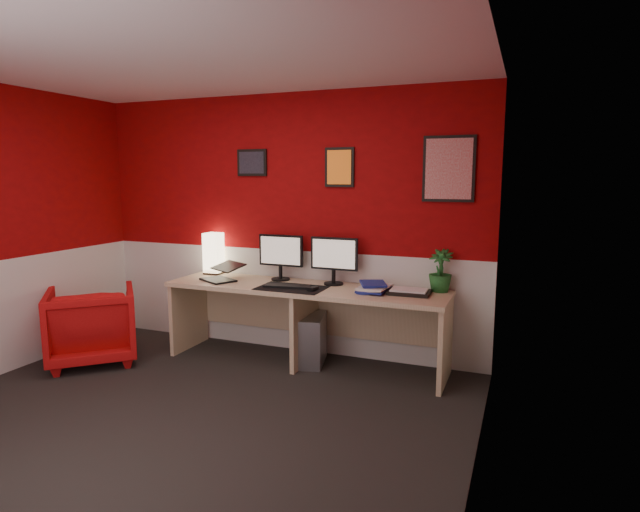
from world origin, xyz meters
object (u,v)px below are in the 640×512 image
Objects in this scene: potted_plant at (440,271)px; monitor_left at (280,250)px; pc_tower at (313,339)px; armchair at (92,325)px; desk at (305,325)px; shoji_lamp at (214,254)px; laptop at (218,270)px; zen_tray at (409,292)px; monitor_right at (334,253)px.

monitor_left is at bearing -178.29° from potted_plant.
armchair reaches higher than pc_tower.
shoji_lamp is at bearing 168.45° from desk.
pc_tower is at bearing 33.47° from desk.
laptop is 0.62m from monitor_left.
zen_tray reaches higher than pc_tower.
laptop is at bearing 167.93° from armchair.
desk is 6.50× the size of shoji_lamp.
monitor_right is 0.79m from zen_tray.
monitor_right reaches higher than desk.
shoji_lamp is 0.69× the size of monitor_right.
desk is 1.32m from potted_plant.
monitor_right is at bearing 41.09° from laptop.
armchair is at bearing -163.41° from potted_plant.
monitor_left is at bearing -2.70° from shoji_lamp.
shoji_lamp is at bearing 177.30° from monitor_left.
zen_tray is (2.05, -0.18, -0.18)m from shoji_lamp.
monitor_left reaches higher than pc_tower.
monitor_left is (0.53, 0.26, 0.18)m from laptop.
shoji_lamp is 1.21× the size of laptop.
laptop is 1.12m from pc_tower.
monitor_left reaches higher than potted_plant.
shoji_lamp reaches higher than pc_tower.
desk is 7.43× the size of zen_tray.
desk is 7.88× the size of laptop.
desk is 1.26m from shoji_lamp.
armchair is at bearing -130.38° from shoji_lamp.
pc_tower is at bearing 35.06° from laptop.
potted_plant is 0.82× the size of pc_tower.
shoji_lamp is 0.89× the size of pc_tower.
zen_tray is 2.93m from armchair.
potted_plant reaches higher than desk.
monitor_right is 0.82m from pc_tower.
laptop is 0.43× the size of armchair.
monitor_right is at bearing -2.10° from shoji_lamp.
monitor_right is (0.55, -0.01, 0.00)m from monitor_left.
desk reaches higher than pc_tower.
laptop is at bearing -171.37° from potted_plant.
monitor_right is 1.66× the size of zen_tray.
laptop is 0.90× the size of potted_plant.
laptop reaches higher than desk.
shoji_lamp is 1.38m from pc_tower.
desk is 0.76m from monitor_left.
desk is at bearing -11.55° from shoji_lamp.
shoji_lamp reaches higher than desk.
potted_plant reaches higher than zen_tray.
desk is at bearing 32.88° from laptop.
monitor_left is at bearing 150.45° from desk.
pc_tower is 0.58× the size of armchair.
shoji_lamp reaches higher than zen_tray.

